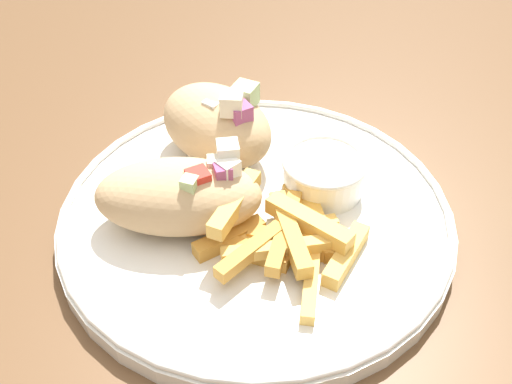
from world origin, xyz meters
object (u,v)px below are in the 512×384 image
object	(u,v)px
pita_sandwich_far	(217,124)
fries_pile	(288,233)
pita_sandwich_near	(180,195)
plate	(256,215)
sauce_ramekin	(324,172)

from	to	relation	value
pita_sandwich_far	fries_pile	bearing A→B (deg)	-19.59
pita_sandwich_near	plate	bearing A→B (deg)	11.83
pita_sandwich_near	pita_sandwich_far	distance (m)	0.08
pita_sandwich_near	sauce_ramekin	bearing A→B (deg)	19.43
pita_sandwich_near	sauce_ramekin	size ratio (longest dim) A/B	2.04
fries_pile	sauce_ramekin	distance (m)	0.07
plate	sauce_ramekin	xyz separation A→B (m)	(0.03, 0.05, 0.02)
pita_sandwich_near	pita_sandwich_far	size ratio (longest dim) A/B	1.23
plate	pita_sandwich_far	bearing A→B (deg)	149.29
pita_sandwich_far	fries_pile	size ratio (longest dim) A/B	0.87
pita_sandwich_far	fries_pile	world-z (taller)	pita_sandwich_far
pita_sandwich_near	pita_sandwich_far	bearing A→B (deg)	74.06
plate	pita_sandwich_near	world-z (taller)	pita_sandwich_near
sauce_ramekin	plate	bearing A→B (deg)	-118.84
pita_sandwich_near	sauce_ramekin	xyz separation A→B (m)	(0.07, 0.09, -0.01)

